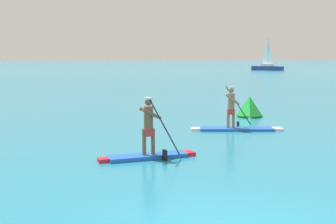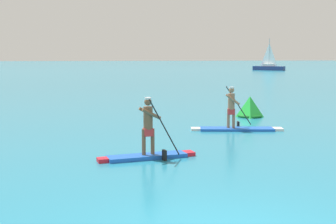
{
  "view_description": "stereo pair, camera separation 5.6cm",
  "coord_description": "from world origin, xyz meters",
  "px_view_note": "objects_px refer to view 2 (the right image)",
  "views": [
    {
      "loc": [
        -2.03,
        -6.53,
        2.9
      ],
      "look_at": [
        0.44,
        8.91,
        0.92
      ],
      "focal_mm": 48.12,
      "sensor_mm": 36.0,
      "label": 1
    },
    {
      "loc": [
        -1.97,
        -6.54,
        2.9
      ],
      "look_at": [
        0.44,
        8.91,
        0.92
      ],
      "focal_mm": 48.12,
      "sensor_mm": 36.0,
      "label": 2
    }
  ],
  "objects_px": {
    "paddleboarder_mid_center": "(148,144)",
    "sailboat_right_horizon": "(269,66)",
    "paddleboarder_far_right": "(235,122)",
    "race_marker_buoy": "(250,108)"
  },
  "relations": [
    {
      "from": "paddleboarder_mid_center",
      "to": "race_marker_buoy",
      "type": "bearing_deg",
      "value": 43.03
    },
    {
      "from": "race_marker_buoy",
      "to": "sailboat_right_horizon",
      "type": "bearing_deg",
      "value": 67.82
    },
    {
      "from": "race_marker_buoy",
      "to": "sailboat_right_horizon",
      "type": "xyz_separation_m",
      "value": [
        25.31,
        62.08,
        0.34
      ]
    },
    {
      "from": "sailboat_right_horizon",
      "to": "paddleboarder_far_right",
      "type": "bearing_deg",
      "value": -70.39
    },
    {
      "from": "paddleboarder_far_right",
      "to": "race_marker_buoy",
      "type": "height_order",
      "value": "paddleboarder_far_right"
    },
    {
      "from": "paddleboarder_mid_center",
      "to": "sailboat_right_horizon",
      "type": "bearing_deg",
      "value": 55.19
    },
    {
      "from": "paddleboarder_far_right",
      "to": "sailboat_right_horizon",
      "type": "relative_size",
      "value": 0.59
    },
    {
      "from": "paddleboarder_far_right",
      "to": "sailboat_right_horizon",
      "type": "distance_m",
      "value": 70.98
    },
    {
      "from": "paddleboarder_mid_center",
      "to": "paddleboarder_far_right",
      "type": "bearing_deg",
      "value": 36.89
    },
    {
      "from": "paddleboarder_mid_center",
      "to": "paddleboarder_far_right",
      "type": "height_order",
      "value": "paddleboarder_mid_center"
    }
  ]
}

